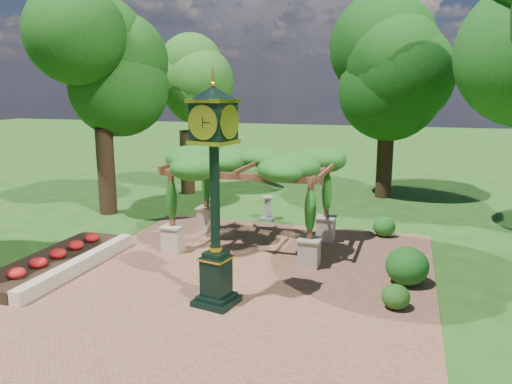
# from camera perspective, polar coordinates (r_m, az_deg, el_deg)

# --- Properties ---
(ground) EXTENTS (120.00, 120.00, 0.00)m
(ground) POSITION_cam_1_polar(r_m,az_deg,el_deg) (12.63, -3.40, -12.07)
(ground) COLOR #1E4714
(ground) RESTS_ON ground
(brick_plaza) EXTENTS (10.00, 12.00, 0.04)m
(brick_plaza) POSITION_cam_1_polar(r_m,az_deg,el_deg) (13.49, -1.90, -10.37)
(brick_plaza) COLOR brown
(brick_plaza) RESTS_ON ground
(border_wall) EXTENTS (0.35, 5.00, 0.40)m
(border_wall) POSITION_cam_1_polar(r_m,az_deg,el_deg) (15.07, -19.50, -7.91)
(border_wall) COLOR #C6B793
(border_wall) RESTS_ON ground
(flower_bed) EXTENTS (1.50, 5.00, 0.36)m
(flower_bed) POSITION_cam_1_polar(r_m,az_deg,el_deg) (15.62, -22.18, -7.50)
(flower_bed) COLOR red
(flower_bed) RESTS_ON ground
(pedestal_clock) EXTENTS (1.21, 1.21, 5.22)m
(pedestal_clock) POSITION_cam_1_polar(r_m,az_deg,el_deg) (11.37, -4.78, 1.69)
(pedestal_clock) COLOR black
(pedestal_clock) RESTS_ON brick_plaza
(pergola) EXTENTS (5.15, 3.30, 3.20)m
(pergola) POSITION_cam_1_polar(r_m,az_deg,el_deg) (15.86, -0.47, 2.81)
(pergola) COLOR tan
(pergola) RESTS_ON brick_plaza
(sundial) EXTENTS (0.55, 0.55, 0.94)m
(sundial) POSITION_cam_1_polar(r_m,az_deg,el_deg) (19.68, 1.36, -2.01)
(sundial) COLOR gray
(sundial) RESTS_ON ground
(shrub_front) EXTENTS (0.69, 0.69, 0.59)m
(shrub_front) POSITION_cam_1_polar(r_m,az_deg,el_deg) (12.32, 15.68, -11.44)
(shrub_front) COLOR #215117
(shrub_front) RESTS_ON brick_plaza
(shrub_mid) EXTENTS (1.46, 1.46, 1.01)m
(shrub_mid) POSITION_cam_1_polar(r_m,az_deg,el_deg) (13.76, 16.89, -8.10)
(shrub_mid) COLOR #184F16
(shrub_mid) RESTS_ON brick_plaza
(shrub_back) EXTENTS (0.94, 0.94, 0.69)m
(shrub_back) POSITION_cam_1_polar(r_m,az_deg,el_deg) (17.94, 14.44, -3.84)
(shrub_back) COLOR #205F1B
(shrub_back) RESTS_ON brick_plaza
(tree_west_near) EXTENTS (4.77, 4.77, 9.09)m
(tree_west_near) POSITION_cam_1_polar(r_m,az_deg,el_deg) (21.09, -17.48, 14.35)
(tree_west_near) COLOR #321F14
(tree_west_near) RESTS_ON ground
(tree_west_far) EXTENTS (3.53, 3.53, 7.99)m
(tree_west_far) POSITION_cam_1_polar(r_m,az_deg,el_deg) (24.46, -8.11, 12.47)
(tree_west_far) COLOR #2F2212
(tree_west_far) RESTS_ON ground
(tree_north) EXTENTS (4.49, 4.49, 8.92)m
(tree_north) POSITION_cam_1_polar(r_m,az_deg,el_deg) (24.13, 15.04, 13.79)
(tree_north) COLOR #332014
(tree_north) RESTS_ON ground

